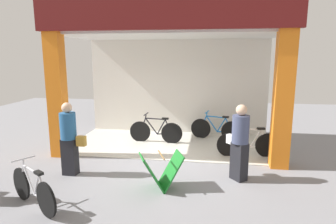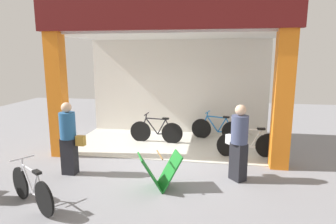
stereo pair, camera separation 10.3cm
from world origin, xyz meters
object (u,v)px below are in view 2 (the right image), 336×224
Objects in this scene: bicycle_inside_1 at (156,131)px; bicycle_inside_0 at (217,129)px; pedestrian_2 at (69,137)px; bicycle_inside_2 at (249,144)px; pedestrian_0 at (239,141)px; bicycle_parked_0 at (32,189)px; sandwich_board_sign at (160,171)px.

bicycle_inside_0 is at bearing 17.89° from bicycle_inside_1.
bicycle_inside_2 is at bearing 23.27° from pedestrian_2.
pedestrian_0 is (-0.39, -1.51, 0.50)m from bicycle_inside_2.
bicycle_parked_0 is (-4.11, -3.31, -0.02)m from bicycle_inside_2.
bicycle_inside_2 is (2.70, -0.92, 0.00)m from bicycle_inside_1.
pedestrian_2 is at bearing -156.73° from bicycle_inside_2.
pedestrian_0 reaches higher than pedestrian_2.
pedestrian_0 is at bearing 4.19° from pedestrian_2.
bicycle_inside_2 is 1.00× the size of pedestrian_0.
bicycle_inside_0 reaches higher than bicycle_parked_0.
bicycle_inside_0 is 0.97× the size of bicycle_inside_1.
bicycle_parked_0 is at bearing -154.25° from pedestrian_0.
bicycle_inside_1 is 1.00× the size of pedestrian_0.
bicycle_inside_1 is 1.00× the size of pedestrian_2.
pedestrian_0 is 3.78m from pedestrian_2.
bicycle_inside_1 is 2.85m from bicycle_inside_2.
bicycle_inside_1 is (-1.86, -0.60, 0.00)m from bicycle_inside_0.
sandwich_board_sign is 0.59× the size of pedestrian_0.
bicycle_inside_0 is 0.96× the size of bicycle_inside_2.
bicycle_inside_0 is 3.89m from sandwich_board_sign.
pedestrian_2 is (-2.17, 0.41, 0.50)m from sandwich_board_sign.
pedestrian_2 is at bearing 169.32° from sandwich_board_sign.
bicycle_inside_0 is 1.20× the size of bicycle_parked_0.
bicycle_inside_0 is 3.11m from pedestrian_0.
bicycle_inside_0 is at bearing 55.89° from bicycle_parked_0.
bicycle_inside_0 is 4.72m from pedestrian_2.
bicycle_inside_2 is 1.70× the size of sandwich_board_sign.
bicycle_inside_1 is at bearing 161.21° from bicycle_inside_2.
bicycle_inside_2 is at bearing -18.79° from bicycle_inside_1.
sandwich_board_sign is at bearing 27.61° from bicycle_parked_0.
sandwich_board_sign is (-1.99, -2.20, -0.00)m from bicycle_inside_2.
bicycle_inside_1 is at bearing 61.58° from pedestrian_2.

